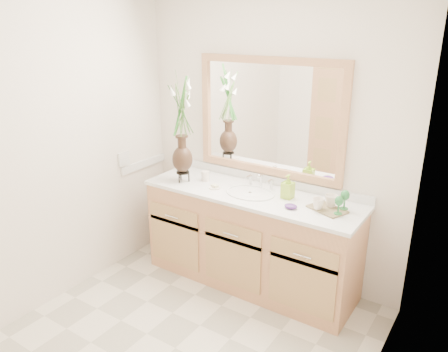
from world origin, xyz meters
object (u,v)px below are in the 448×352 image
Objects in this scene: soap_bottle at (288,188)px; tray at (327,209)px; tumbler at (205,176)px; flower_vase at (181,116)px.

tray is at bearing -6.13° from soap_bottle.
soap_bottle reaches higher than tray.
soap_bottle reaches higher than tumbler.
flower_vase is 0.57m from tumbler.
soap_bottle is (0.77, 0.04, 0.04)m from tumbler.
tumbler is at bearing -174.17° from soap_bottle.
soap_bottle is 0.64× the size of tray.
tray is at bearing 4.63° from flower_vase.
flower_vase is at bearing -167.46° from soap_bottle.
tumbler is 0.33× the size of tray.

